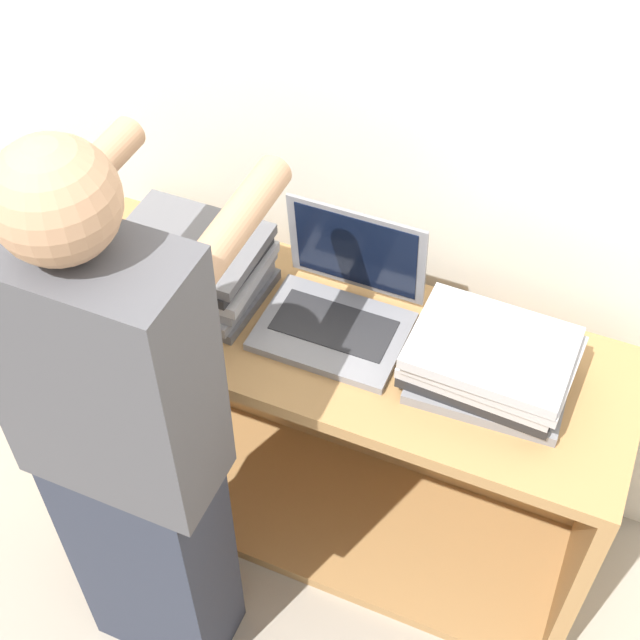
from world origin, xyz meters
name	(u,v)px	position (x,y,z in m)	size (l,w,h in m)	color
ground_plane	(296,580)	(0.00, 0.00, 0.00)	(12.00, 12.00, 0.00)	#9E9384
wall_back	(394,101)	(0.00, 0.59, 1.20)	(8.00, 0.05, 2.40)	silver
cart	(341,413)	(0.00, 0.31, 0.39)	(1.41, 0.48, 0.78)	#A87A47
laptop_open	(340,305)	(0.00, 0.29, 0.83)	(0.34, 0.28, 0.27)	gray
laptop_stack_left	(191,264)	(-0.37, 0.25, 0.86)	(0.36, 0.27, 0.16)	slate
laptop_stack_right	(490,362)	(0.37, 0.24, 0.85)	(0.36, 0.27, 0.14)	gray
person	(129,455)	(-0.26, -0.23, 0.78)	(0.40, 0.52, 1.56)	#2D3342
inventory_tag	(172,255)	(-0.37, 0.18, 0.95)	(0.06, 0.02, 0.01)	red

